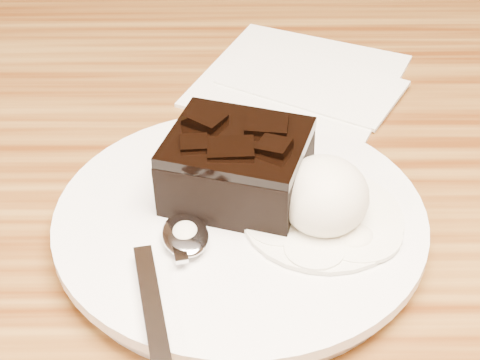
{
  "coord_description": "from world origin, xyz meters",
  "views": [
    {
      "loc": [
        0.03,
        -0.39,
        1.1
      ],
      "look_at": [
        0.04,
        0.01,
        0.79
      ],
      "focal_mm": 57.93,
      "sensor_mm": 36.0,
      "label": 1
    }
  ],
  "objects_px": {
    "ice_cream_scoop": "(324,196)",
    "plate": "(240,225)",
    "napkin": "(299,79)",
    "brownie": "(237,170)",
    "spoon": "(185,237)"
  },
  "relations": [
    {
      "from": "ice_cream_scoop",
      "to": "plate",
      "type": "bearing_deg",
      "value": 172.57
    },
    {
      "from": "plate",
      "to": "napkin",
      "type": "height_order",
      "value": "plate"
    },
    {
      "from": "brownie",
      "to": "napkin",
      "type": "distance_m",
      "value": 0.19
    },
    {
      "from": "plate",
      "to": "spoon",
      "type": "bearing_deg",
      "value": -140.49
    },
    {
      "from": "spoon",
      "to": "napkin",
      "type": "distance_m",
      "value": 0.25
    },
    {
      "from": "brownie",
      "to": "napkin",
      "type": "relative_size",
      "value": 0.54
    },
    {
      "from": "ice_cream_scoop",
      "to": "spoon",
      "type": "xyz_separation_m",
      "value": [
        -0.09,
        -0.02,
        -0.02
      ]
    },
    {
      "from": "plate",
      "to": "spoon",
      "type": "relative_size",
      "value": 1.47
    },
    {
      "from": "ice_cream_scoop",
      "to": "spoon",
      "type": "height_order",
      "value": "ice_cream_scoop"
    },
    {
      "from": "ice_cream_scoop",
      "to": "napkin",
      "type": "height_order",
      "value": "ice_cream_scoop"
    },
    {
      "from": "spoon",
      "to": "brownie",
      "type": "bearing_deg",
      "value": 44.41
    },
    {
      "from": "plate",
      "to": "ice_cream_scoop",
      "type": "relative_size",
      "value": 4.01
    },
    {
      "from": "ice_cream_scoop",
      "to": "brownie",
      "type": "bearing_deg",
      "value": 153.87
    },
    {
      "from": "brownie",
      "to": "spoon",
      "type": "xyz_separation_m",
      "value": [
        -0.03,
        -0.05,
        -0.02
      ]
    },
    {
      "from": "ice_cream_scoop",
      "to": "spoon",
      "type": "relative_size",
      "value": 0.37
    }
  ]
}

